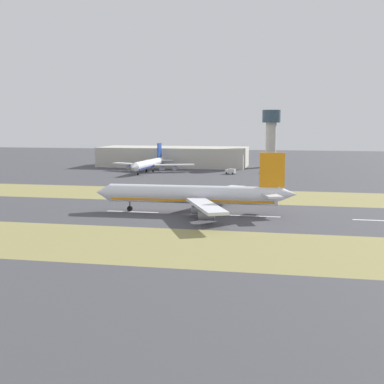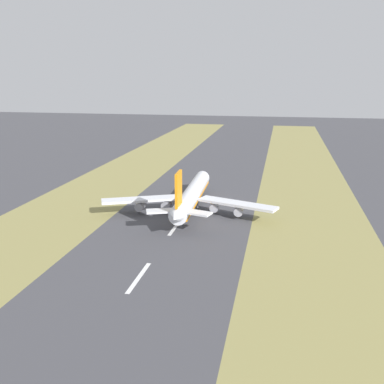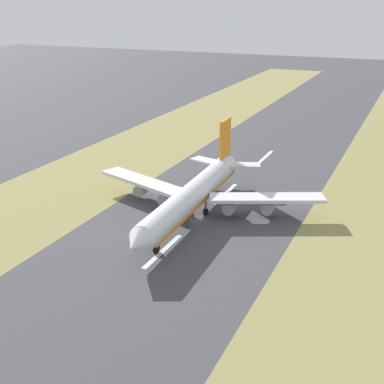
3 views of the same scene
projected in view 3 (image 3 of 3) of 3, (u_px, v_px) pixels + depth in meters
ground_plane at (197, 220)px, 135.10m from camera, size 800.00×800.00×0.00m
grass_median_west at (383, 252)px, 118.17m from camera, size 40.00×600.00×0.01m
grass_median_east at (51, 195)px, 152.02m from camera, size 40.00×600.00×0.01m
centreline_dash_near at (265, 157)px, 187.44m from camera, size 1.20×18.00×0.01m
centreline_dash_mid at (225, 194)px, 153.03m from camera, size 1.20×18.00×0.01m
centreline_dash_far at (163, 251)px, 118.63m from camera, size 1.20×18.00×0.01m
airplane_main_jet at (195, 193)px, 136.04m from camera, size 64.10×67.15×20.20m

